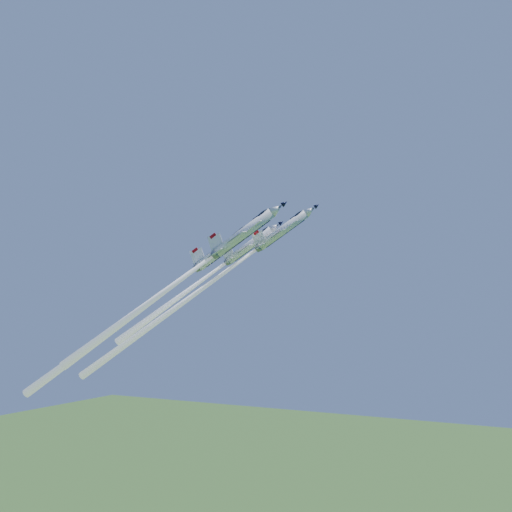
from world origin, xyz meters
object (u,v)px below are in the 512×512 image
at_px(jet_lead, 200,290).
at_px(jet_right, 176,283).
at_px(jet_left, 202,280).
at_px(jet_slot, 146,306).

bearing_deg(jet_lead, jet_right, -20.85).
relative_size(jet_left, jet_slot, 0.72).
xyz_separation_m(jet_left, jet_right, (1.34, -11.81, -1.21)).
distance_m(jet_left, jet_slot, 13.50).
bearing_deg(jet_lead, jet_slot, -80.79).
height_order(jet_lead, jet_right, jet_lead).
bearing_deg(jet_slot, jet_left, 119.27).
distance_m(jet_left, jet_right, 11.95).
height_order(jet_lead, jet_slot, jet_lead).
height_order(jet_right, jet_slot, jet_right).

